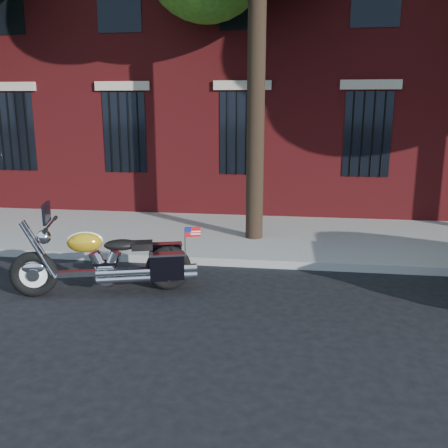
# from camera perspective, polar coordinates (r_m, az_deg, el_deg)

# --- Properties ---
(ground) EXTENTS (120.00, 120.00, 0.00)m
(ground) POSITION_cam_1_polar(r_m,az_deg,el_deg) (7.98, -1.91, -7.75)
(ground) COLOR black
(ground) RESTS_ON ground
(curb) EXTENTS (40.00, 0.16, 0.15)m
(curb) POSITION_cam_1_polar(r_m,az_deg,el_deg) (9.24, -0.44, -4.26)
(curb) COLOR gray
(curb) RESTS_ON ground
(sidewalk) EXTENTS (40.00, 3.60, 0.15)m
(sidewalk) POSITION_cam_1_polar(r_m,az_deg,el_deg) (11.03, 1.00, -1.32)
(sidewalk) COLOR gray
(sidewalk) RESTS_ON ground
(building) EXTENTS (26.00, 10.08, 12.00)m
(building) POSITION_cam_1_polar(r_m,az_deg,el_deg) (17.71, 4.03, 23.53)
(building) COLOR maroon
(building) RESTS_ON ground
(motorcycle) EXTENTS (2.89, 1.32, 1.46)m
(motorcycle) POSITION_cam_1_polar(r_m,az_deg,el_deg) (7.97, -12.72, -4.35)
(motorcycle) COLOR black
(motorcycle) RESTS_ON ground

